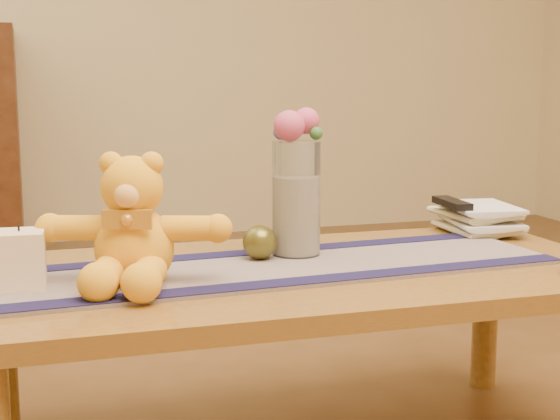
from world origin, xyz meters
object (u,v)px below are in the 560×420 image
object	(u,v)px
glass_vase	(296,198)
book_bottom	(449,230)
pillar_candle	(20,259)
tv_remote	(452,203)
teddy_bear	(134,221)
bronze_ball	(260,242)

from	to	relation	value
glass_vase	book_bottom	size ratio (longest dim) A/B	1.17
pillar_candle	tv_remote	distance (m)	1.11
pillar_candle	glass_vase	bearing A→B (deg)	11.65
pillar_candle	book_bottom	distance (m)	1.11
book_bottom	pillar_candle	bearing A→B (deg)	-164.34
glass_vase	tv_remote	world-z (taller)	glass_vase
teddy_bear	glass_vase	world-z (taller)	glass_vase
book_bottom	tv_remote	xyz separation A→B (m)	(-0.00, -0.01, 0.07)
teddy_bear	tv_remote	world-z (taller)	teddy_bear
bronze_ball	tv_remote	size ratio (longest dim) A/B	0.48
pillar_candle	glass_vase	world-z (taller)	glass_vase
bronze_ball	tv_remote	bearing A→B (deg)	15.87
glass_vase	bronze_ball	bearing A→B (deg)	-166.04
pillar_candle	book_bottom	size ratio (longest dim) A/B	0.49
pillar_candle	glass_vase	xyz separation A→B (m)	(0.60, 0.12, 0.07)
tv_remote	bronze_ball	bearing A→B (deg)	-159.66
pillar_candle	tv_remote	bearing A→B (deg)	13.70
teddy_bear	pillar_candle	bearing A→B (deg)	-165.75
pillar_candle	bronze_ball	size ratio (longest dim) A/B	1.44
teddy_bear	glass_vase	bearing A→B (deg)	38.33
pillar_candle	bronze_ball	world-z (taller)	pillar_candle
teddy_bear	glass_vase	xyz separation A→B (m)	(0.38, 0.14, 0.01)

